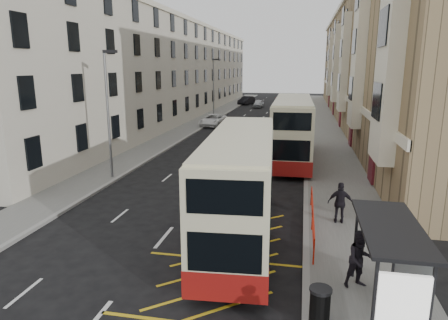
% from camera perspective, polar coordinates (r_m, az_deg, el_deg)
% --- Properties ---
extents(ground, '(200.00, 200.00, 0.00)m').
position_cam_1_polar(ground, '(14.42, -14.15, -17.07)').
color(ground, black).
rests_on(ground, ground).
extents(pavement_right, '(4.00, 120.00, 0.15)m').
position_cam_1_polar(pavement_right, '(41.82, 14.35, 3.06)').
color(pavement_right, '#63635E').
rests_on(pavement_right, ground).
extents(pavement_left, '(3.00, 120.00, 0.15)m').
position_cam_1_polar(pavement_left, '(43.78, -6.38, 3.84)').
color(pavement_left, '#63635E').
rests_on(pavement_left, ground).
extents(kerb_right, '(0.25, 120.00, 0.15)m').
position_cam_1_polar(kerb_right, '(41.75, 11.61, 3.19)').
color(kerb_right, gray).
rests_on(kerb_right, ground).
extents(kerb_left, '(0.25, 120.00, 0.15)m').
position_cam_1_polar(kerb_left, '(43.35, -4.48, 3.79)').
color(kerb_left, gray).
rests_on(kerb_left, ground).
extents(road_markings, '(10.00, 110.00, 0.01)m').
position_cam_1_polar(road_markings, '(56.88, 5.52, 5.95)').
color(road_markings, silver).
rests_on(road_markings, ground).
extents(terrace_right, '(10.75, 79.00, 15.25)m').
position_cam_1_polar(terrace_right, '(57.27, 21.10, 12.74)').
color(terrace_right, '#9C835B').
rests_on(terrace_right, ground).
extents(terrace_left, '(9.18, 79.00, 13.25)m').
position_cam_1_polar(terrace_left, '(59.78, -7.51, 12.52)').
color(terrace_left, beige).
rests_on(terrace_left, ground).
extents(bus_shelter, '(1.65, 4.25, 2.70)m').
position_cam_1_polar(bus_shelter, '(12.17, 23.47, -12.41)').
color(bus_shelter, black).
rests_on(bus_shelter, pavement_right).
extents(guard_railing, '(0.06, 6.56, 1.01)m').
position_cam_1_polar(guard_railing, '(18.05, 12.54, -7.59)').
color(guard_railing, red).
rests_on(guard_railing, pavement_right).
extents(street_lamp_near, '(0.93, 0.18, 8.00)m').
position_cam_1_polar(street_lamp_near, '(26.20, -16.19, 7.16)').
color(street_lamp_near, gray).
rests_on(street_lamp_near, pavement_left).
extents(street_lamp_far, '(0.93, 0.18, 8.00)m').
position_cam_1_polar(street_lamp_far, '(54.54, -1.47, 10.58)').
color(street_lamp_far, gray).
rests_on(street_lamp_far, pavement_left).
extents(double_decker_front, '(3.41, 11.43, 4.50)m').
position_cam_1_polar(double_decker_front, '(16.88, 2.39, -3.61)').
color(double_decker_front, beige).
rests_on(double_decker_front, ground).
extents(double_decker_rear, '(3.01, 12.13, 4.82)m').
position_cam_1_polar(double_decker_rear, '(30.98, 9.73, 4.29)').
color(double_decker_rear, beige).
rests_on(double_decker_rear, ground).
extents(litter_bin, '(0.64, 0.64, 1.05)m').
position_cam_1_polar(litter_bin, '(12.15, 13.54, -19.45)').
color(litter_bin, black).
rests_on(litter_bin, pavement_right).
extents(pedestrian_mid, '(1.14, 1.02, 1.93)m').
position_cam_1_polar(pedestrian_mid, '(13.96, 18.88, -13.29)').
color(pedestrian_mid, black).
rests_on(pedestrian_mid, pavement_right).
extents(pedestrian_far, '(1.14, 0.51, 1.92)m').
position_cam_1_polar(pedestrian_far, '(19.06, 16.29, -5.89)').
color(pedestrian_far, black).
rests_on(pedestrian_far, pavement_right).
extents(white_van, '(2.91, 5.39, 1.44)m').
position_cam_1_polar(white_van, '(49.27, -1.55, 5.72)').
color(white_van, white).
rests_on(white_van, ground).
extents(car_silver, '(1.75, 4.15, 1.40)m').
position_cam_1_polar(car_silver, '(71.70, 4.94, 8.03)').
color(car_silver, '#B1B4B9').
rests_on(car_silver, ground).
extents(car_dark, '(2.99, 5.05, 1.57)m').
position_cam_1_polar(car_dark, '(77.41, 3.25, 8.51)').
color(car_dark, black).
rests_on(car_dark, ground).
extents(car_red, '(3.29, 5.83, 1.59)m').
position_cam_1_polar(car_red, '(77.71, 8.52, 8.41)').
color(car_red, '#A91823').
rests_on(car_red, ground).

